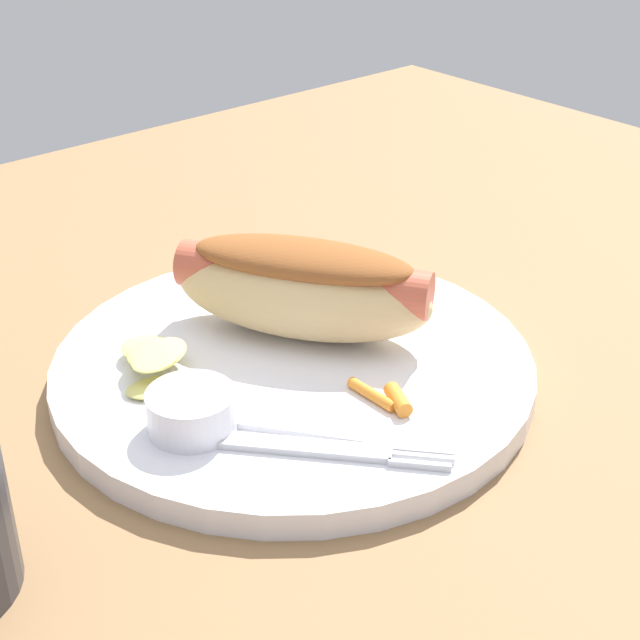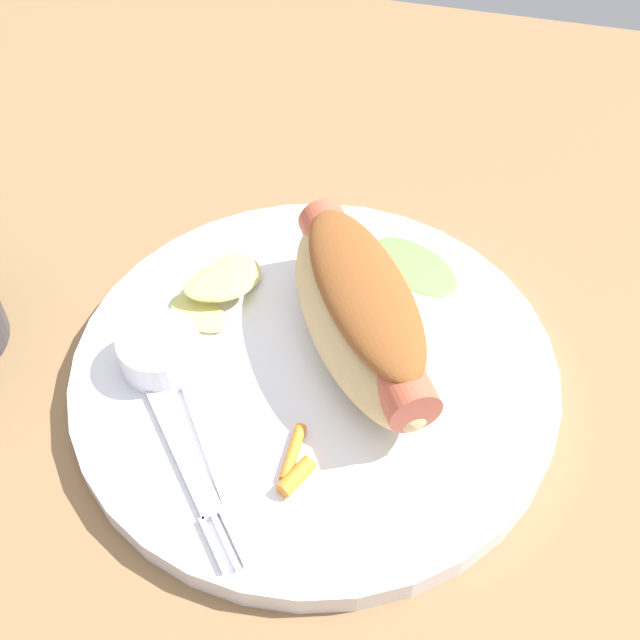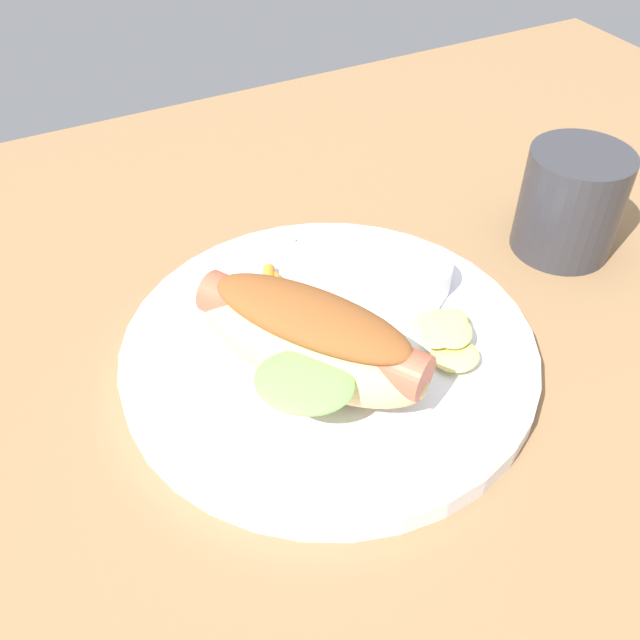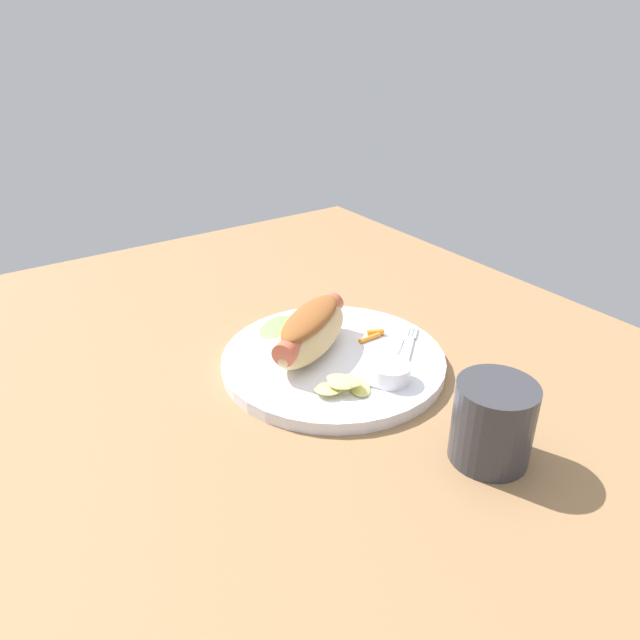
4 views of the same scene
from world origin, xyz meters
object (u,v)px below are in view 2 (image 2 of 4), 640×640
object	(u,v)px
hot_dog	(362,315)
knife	(207,423)
plate	(315,372)
carrot_garnish	(295,466)
chips_pile	(218,287)
sauce_ramekin	(160,352)
fork	(184,453)

from	to	relation	value
hot_dog	knife	distance (cm)	10.65
plate	carrot_garnish	world-z (taller)	carrot_garnish
plate	carrot_garnish	distance (cm)	7.41
knife	carrot_garnish	world-z (taller)	carrot_garnish
chips_pile	carrot_garnish	size ratio (longest dim) A/B	1.55
knife	sauce_ramekin	bearing A→B (deg)	-166.67
plate	chips_pile	size ratio (longest dim) A/B	4.21
sauce_ramekin	fork	world-z (taller)	sauce_ramekin
plate	fork	size ratio (longest dim) A/B	2.49
fork	chips_pile	distance (cm)	11.78
sauce_ramekin	knife	size ratio (longest dim) A/B	0.32
hot_dog	chips_pile	size ratio (longest dim) A/B	2.51
fork	knife	size ratio (longest dim) A/B	0.77
carrot_garnish	fork	bearing A→B (deg)	4.90
sauce_ramekin	fork	size ratio (longest dim) A/B	0.41
chips_pile	hot_dog	bearing A→B (deg)	166.96
fork	knife	world-z (taller)	same
hot_dog	sauce_ramekin	xyz separation A→B (cm)	(11.17, 3.76, -2.14)
sauce_ramekin	knife	bearing A→B (deg)	139.00
sauce_ramekin	chips_pile	xyz separation A→B (cm)	(-1.52, -6.00, -0.25)
hot_dog	fork	size ratio (longest dim) A/B	1.49
plate	sauce_ramekin	distance (cm)	9.21
chips_pile	knife	bearing A→B (deg)	104.63
plate	knife	bearing A→B (deg)	49.96
fork	hot_dog	bearing A→B (deg)	99.72
hot_dog	chips_pile	bearing A→B (deg)	-135.10
carrot_garnish	plate	bearing A→B (deg)	-83.87
plate	knife	world-z (taller)	knife
plate	chips_pile	xyz separation A→B (cm)	(7.22, -3.81, 1.68)
hot_dog	chips_pile	world-z (taller)	hot_dog
plate	sauce_ramekin	bearing A→B (deg)	14.04
sauce_ramekin	knife	distance (cm)	5.37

